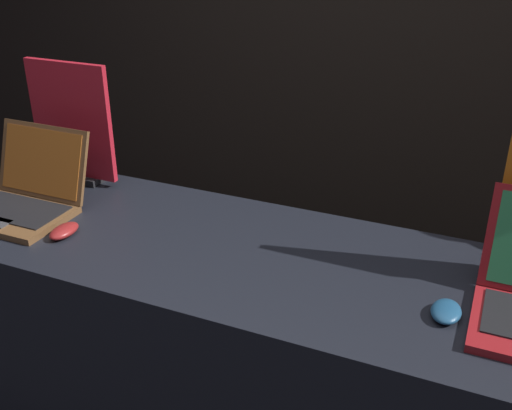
{
  "coord_description": "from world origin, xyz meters",
  "views": [
    {
      "loc": [
        0.57,
        -0.98,
        1.73
      ],
      "look_at": [
        0.0,
        0.31,
        1.04
      ],
      "focal_mm": 42.0,
      "sensor_mm": 36.0,
      "label": 1
    }
  ],
  "objects": [
    {
      "name": "promo_stand_front",
      "position": [
        -0.76,
        0.53,
        1.09
      ],
      "size": [
        0.31,
        0.07,
        0.41
      ],
      "color": "black",
      "rests_on": "display_counter"
    },
    {
      "name": "laptop_front",
      "position": [
        -0.76,
        0.28,
        0.95
      ],
      "size": [
        0.33,
        0.32,
        0.24
      ],
      "color": "brown",
      "rests_on": "display_counter"
    },
    {
      "name": "display_counter",
      "position": [
        0.0,
        0.31,
        0.45
      ],
      "size": [
        1.98,
        0.63,
        0.89
      ],
      "color": "black",
      "rests_on": "ground_plane"
    },
    {
      "name": "mouse_back",
      "position": [
        0.52,
        0.23,
        0.91
      ],
      "size": [
        0.07,
        0.1,
        0.03
      ],
      "color": "navy",
      "rests_on": "display_counter"
    },
    {
      "name": "mouse_front",
      "position": [
        -0.55,
        0.19,
        0.91
      ],
      "size": [
        0.06,
        0.11,
        0.03
      ],
      "color": "maroon",
      "rests_on": "display_counter"
    }
  ]
}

